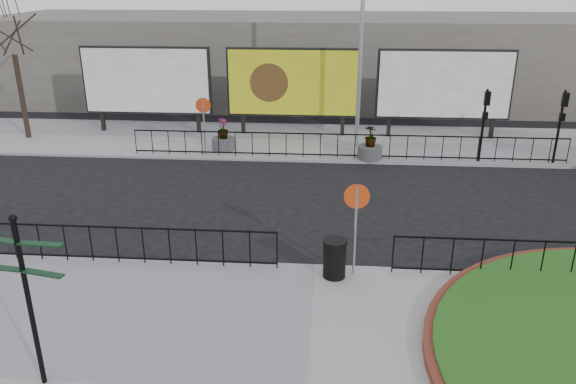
# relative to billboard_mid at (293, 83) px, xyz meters

# --- Properties ---
(ground) EXTENTS (90.00, 90.00, 0.00)m
(ground) POSITION_rel_billboard_mid_xyz_m (1.50, -12.97, -2.60)
(ground) COLOR black
(ground) RESTS_ON ground
(pavement_far) EXTENTS (44.00, 6.00, 0.12)m
(pavement_far) POSITION_rel_billboard_mid_xyz_m (1.50, -0.97, -2.54)
(pavement_far) COLOR gray
(pavement_far) RESTS_ON ground
(railing_near_left) EXTENTS (10.00, 0.10, 1.10)m
(railing_near_left) POSITION_rel_billboard_mid_xyz_m (-4.50, -13.27, -1.93)
(railing_near_left) COLOR black
(railing_near_left) RESTS_ON pavement_near
(railing_near_right) EXTENTS (9.00, 0.10, 1.10)m
(railing_near_right) POSITION_rel_billboard_mid_xyz_m (8.00, -13.27, -1.93)
(railing_near_right) COLOR black
(railing_near_right) RESTS_ON pavement_near
(railing_far) EXTENTS (18.00, 0.10, 1.10)m
(railing_far) POSITION_rel_billboard_mid_xyz_m (2.50, -3.67, -1.93)
(railing_far) COLOR black
(railing_far) RESTS_ON pavement_far
(speed_sign_far) EXTENTS (0.64, 0.07, 2.47)m
(speed_sign_far) POSITION_rel_billboard_mid_xyz_m (-3.50, -3.57, -0.68)
(speed_sign_far) COLOR gray
(speed_sign_far) RESTS_ON pavement_far
(speed_sign_near) EXTENTS (0.64, 0.07, 2.47)m
(speed_sign_near) POSITION_rel_billboard_mid_xyz_m (2.50, -13.37, -0.68)
(speed_sign_near) COLOR gray
(speed_sign_near) RESTS_ON pavement_near
(billboard_left) EXTENTS (6.20, 0.31, 4.10)m
(billboard_left) POSITION_rel_billboard_mid_xyz_m (-7.00, 0.00, 0.00)
(billboard_left) COLOR black
(billboard_left) RESTS_ON pavement_far
(billboard_mid) EXTENTS (6.20, 0.31, 4.10)m
(billboard_mid) POSITION_rel_billboard_mid_xyz_m (0.00, 0.00, 0.00)
(billboard_mid) COLOR black
(billboard_mid) RESTS_ON pavement_far
(billboard_right) EXTENTS (6.20, 0.31, 4.10)m
(billboard_right) POSITION_rel_billboard_mid_xyz_m (7.00, 0.00, 0.00)
(billboard_right) COLOR black
(billboard_right) RESTS_ON pavement_far
(lamp_post) EXTENTS (0.74, 0.18, 9.23)m
(lamp_post) POSITION_rel_billboard_mid_xyz_m (3.01, -1.97, 2.23)
(lamp_post) COLOR gray
(lamp_post) RESTS_ON pavement_far
(signal_pole_a) EXTENTS (0.22, 0.26, 3.00)m
(signal_pole_a) POSITION_rel_billboard_mid_xyz_m (8.00, -3.63, -0.50)
(signal_pole_a) COLOR black
(signal_pole_a) RESTS_ON pavement_far
(signal_pole_b) EXTENTS (0.22, 0.26, 3.00)m
(signal_pole_b) POSITION_rel_billboard_mid_xyz_m (11.00, -3.63, -0.50)
(signal_pole_b) COLOR black
(signal_pole_b) RESTS_ON pavement_far
(tree_left) EXTENTS (2.00, 2.00, 7.00)m
(tree_left) POSITION_rel_billboard_mid_xyz_m (-12.50, -1.47, 1.02)
(tree_left) COLOR #2D2119
(tree_left) RESTS_ON pavement_far
(building_backdrop) EXTENTS (40.00, 10.00, 5.00)m
(building_backdrop) POSITION_rel_billboard_mid_xyz_m (1.50, 9.03, -0.10)
(building_backdrop) COLOR #67625A
(building_backdrop) RESTS_ON ground
(fingerpost_sign) EXTENTS (1.64, 0.48, 3.50)m
(fingerpost_sign) POSITION_rel_billboard_mid_xyz_m (-3.52, -18.01, -0.37)
(fingerpost_sign) COLOR black
(fingerpost_sign) RESTS_ON pavement_near
(litter_bin) EXTENTS (0.62, 0.62, 1.03)m
(litter_bin) POSITION_rel_billboard_mid_xyz_m (2.00, -13.57, -1.96)
(litter_bin) COLOR black
(litter_bin) RESTS_ON pavement_near
(planter_a) EXTENTS (1.01, 1.01, 1.40)m
(planter_a) POSITION_rel_billboard_mid_xyz_m (-2.86, -2.79, -2.02)
(planter_a) COLOR #4C4C4F
(planter_a) RESTS_ON pavement_far
(planter_b) EXTENTS (1.03, 1.03, 1.43)m
(planter_b) POSITION_rel_billboard_mid_xyz_m (3.50, -3.57, -2.01)
(planter_b) COLOR #4C4C4F
(planter_b) RESTS_ON pavement_far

